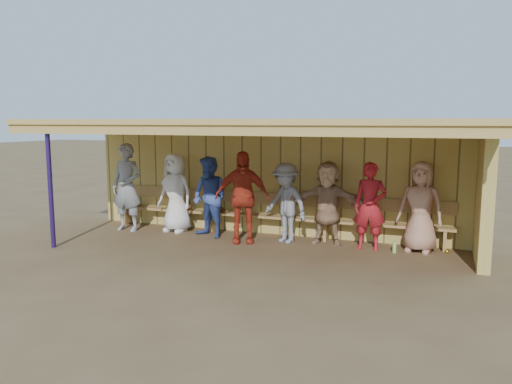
# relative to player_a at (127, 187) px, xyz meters

# --- Properties ---
(ground) EXTENTS (90.00, 90.00, 0.00)m
(ground) POSITION_rel_player_a_xyz_m (3.14, -0.43, -0.99)
(ground) COLOR brown
(ground) RESTS_ON ground
(player_a) EXTENTS (0.73, 0.48, 1.98)m
(player_a) POSITION_rel_player_a_xyz_m (0.00, 0.00, 0.00)
(player_a) COLOR gray
(player_a) RESTS_ON ground
(player_b) EXTENTS (0.95, 0.70, 1.77)m
(player_b) POSITION_rel_player_a_xyz_m (1.07, 0.31, -0.10)
(player_b) COLOR white
(player_b) RESTS_ON ground
(player_c) EXTENTS (1.01, 0.90, 1.73)m
(player_c) POSITION_rel_player_a_xyz_m (2.03, 0.08, -0.13)
(player_c) COLOR #384F9B
(player_c) RESTS_ON ground
(player_d) EXTENTS (1.19, 0.82, 1.87)m
(player_d) POSITION_rel_player_a_xyz_m (2.85, -0.12, -0.05)
(player_d) COLOR #B3311C
(player_d) RESTS_ON ground
(player_e) EXTENTS (1.21, 0.99, 1.63)m
(player_e) POSITION_rel_player_a_xyz_m (3.67, 0.22, -0.18)
(player_e) COLOR gray
(player_e) RESTS_ON ground
(player_f) EXTENTS (1.57, 0.55, 1.68)m
(player_f) POSITION_rel_player_a_xyz_m (4.49, 0.38, -0.15)
(player_f) COLOR tan
(player_f) RESTS_ON ground
(player_g) EXTENTS (0.64, 0.44, 1.69)m
(player_g) POSITION_rel_player_a_xyz_m (5.36, 0.23, -0.14)
(player_g) COLOR #AF1C23
(player_g) RESTS_ON ground
(player_h) EXTENTS (0.93, 0.70, 1.73)m
(player_h) POSITION_rel_player_a_xyz_m (6.28, 0.38, -0.13)
(player_h) COLOR tan
(player_h) RESTS_ON ground
(dugout_structure) EXTENTS (8.80, 3.20, 2.50)m
(dugout_structure) POSITION_rel_player_a_xyz_m (3.53, 0.26, 0.70)
(dugout_structure) COLOR tan
(dugout_structure) RESTS_ON ground
(bench) EXTENTS (7.60, 0.34, 0.93)m
(bench) POSITION_rel_player_a_xyz_m (3.14, 0.69, -0.46)
(bench) COLOR #B0864B
(bench) RESTS_ON ground
(dugout_equipment) EXTENTS (7.20, 0.62, 0.80)m
(dugout_equipment) POSITION_rel_player_a_xyz_m (1.93, 0.56, -0.50)
(dugout_equipment) COLOR orange
(dugout_equipment) RESTS_ON ground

